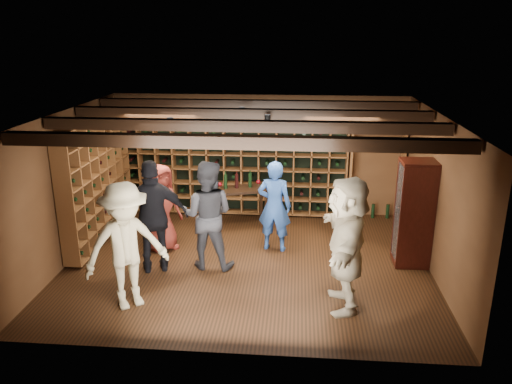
# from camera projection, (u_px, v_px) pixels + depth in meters

# --- Properties ---
(ground) EXTENTS (6.00, 6.00, 0.00)m
(ground) POSITION_uv_depth(u_px,v_px,m) (247.00, 262.00, 8.43)
(ground) COLOR black
(ground) RESTS_ON ground
(room_shell) EXTENTS (6.00, 6.00, 6.00)m
(room_shell) POSITION_uv_depth(u_px,v_px,m) (247.00, 119.00, 7.73)
(room_shell) COLOR brown
(room_shell) RESTS_ON ground
(wine_rack_back) EXTENTS (4.65, 0.30, 2.20)m
(wine_rack_back) POSITION_uv_depth(u_px,v_px,m) (233.00, 161.00, 10.32)
(wine_rack_back) COLOR brown
(wine_rack_back) RESTS_ON ground
(wine_rack_left) EXTENTS (0.30, 2.65, 2.20)m
(wine_rack_left) POSITION_uv_depth(u_px,v_px,m) (97.00, 179.00, 9.08)
(wine_rack_left) COLOR brown
(wine_rack_left) RESTS_ON ground
(crate_shelf) EXTENTS (1.20, 0.32, 2.07)m
(crate_shelf) POSITION_uv_depth(u_px,v_px,m) (379.00, 144.00, 9.95)
(crate_shelf) COLOR brown
(crate_shelf) RESTS_ON ground
(display_cabinet) EXTENTS (0.55, 0.50, 1.75)m
(display_cabinet) POSITION_uv_depth(u_px,v_px,m) (414.00, 216.00, 8.14)
(display_cabinet) COLOR black
(display_cabinet) RESTS_ON ground
(man_blue_shirt) EXTENTS (0.65, 0.48, 1.63)m
(man_blue_shirt) POSITION_uv_depth(u_px,v_px,m) (274.00, 206.00, 8.70)
(man_blue_shirt) COLOR navy
(man_blue_shirt) RESTS_ON ground
(man_grey_suit) EXTENTS (0.91, 0.73, 1.80)m
(man_grey_suit) POSITION_uv_depth(u_px,v_px,m) (207.00, 215.00, 8.04)
(man_grey_suit) COLOR black
(man_grey_suit) RESTS_ON ground
(guest_red_floral) EXTENTS (0.85, 0.91, 1.57)m
(guest_red_floral) POSITION_uv_depth(u_px,v_px,m) (161.00, 208.00, 8.70)
(guest_red_floral) COLOR maroon
(guest_red_floral) RESTS_ON ground
(guest_woman_black) EXTENTS (1.17, 0.76, 1.84)m
(guest_woman_black) POSITION_uv_depth(u_px,v_px,m) (154.00, 217.00, 7.89)
(guest_woman_black) COLOR black
(guest_woman_black) RESTS_ON ground
(guest_khaki) EXTENTS (1.35, 1.24, 1.82)m
(guest_khaki) POSITION_uv_depth(u_px,v_px,m) (126.00, 246.00, 6.84)
(guest_khaki) COLOR gray
(guest_khaki) RESTS_ON ground
(guest_beige) EXTENTS (0.57, 1.78, 1.92)m
(guest_beige) POSITION_uv_depth(u_px,v_px,m) (346.00, 243.00, 6.82)
(guest_beige) COLOR tan
(guest_beige) RESTS_ON ground
(tasting_table) EXTENTS (1.17, 0.82, 1.08)m
(tasting_table) POSITION_uv_depth(u_px,v_px,m) (239.00, 193.00, 9.73)
(tasting_table) COLOR black
(tasting_table) RESTS_ON ground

